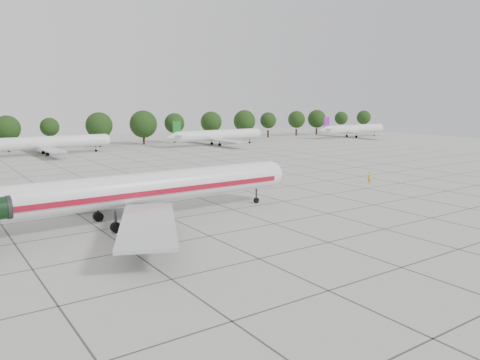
{
  "coord_description": "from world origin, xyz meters",
  "views": [
    {
      "loc": [
        -30.32,
        -45.65,
        12.98
      ],
      "look_at": [
        1.1,
        0.0,
        3.5
      ],
      "focal_mm": 35.0,
      "sensor_mm": 36.0,
      "label": 1
    }
  ],
  "objects_px": {
    "ground_crew": "(369,178)",
    "bg_airliner_c": "(48,143)",
    "bg_airliner_d": "(218,135)",
    "main_airliner": "(111,192)",
    "bg_airliner_e": "(353,129)"
  },
  "relations": [
    {
      "from": "ground_crew",
      "to": "bg_airliner_c",
      "type": "bearing_deg",
      "value": -68.8
    },
    {
      "from": "bg_airliner_d",
      "to": "bg_airliner_c",
      "type": "bearing_deg",
      "value": 176.78
    },
    {
      "from": "main_airliner",
      "to": "bg_airliner_e",
      "type": "bearing_deg",
      "value": 30.44
    },
    {
      "from": "ground_crew",
      "to": "bg_airliner_d",
      "type": "relative_size",
      "value": 0.06
    },
    {
      "from": "bg_airliner_c",
      "to": "bg_airliner_d",
      "type": "xyz_separation_m",
      "value": [
        46.34,
        -2.61,
        0.0
      ]
    },
    {
      "from": "main_airliner",
      "to": "bg_airliner_c",
      "type": "bearing_deg",
      "value": 81.71
    },
    {
      "from": "main_airliner",
      "to": "bg_airliner_e",
      "type": "xyz_separation_m",
      "value": [
        110.7,
        66.81,
        -0.72
      ]
    },
    {
      "from": "main_airliner",
      "to": "bg_airliner_c",
      "type": "relative_size",
      "value": 1.55
    },
    {
      "from": "bg_airliner_c",
      "to": "main_airliner",
      "type": "bearing_deg",
      "value": -97.62
    },
    {
      "from": "main_airliner",
      "to": "bg_airliner_d",
      "type": "xyz_separation_m",
      "value": [
        55.92,
        69.02,
        -0.72
      ]
    },
    {
      "from": "ground_crew",
      "to": "bg_airliner_e",
      "type": "distance_m",
      "value": 94.61
    },
    {
      "from": "bg_airliner_c",
      "to": "bg_airliner_e",
      "type": "height_order",
      "value": "same"
    },
    {
      "from": "bg_airliner_c",
      "to": "bg_airliner_d",
      "type": "height_order",
      "value": "same"
    },
    {
      "from": "bg_airliner_d",
      "to": "ground_crew",
      "type": "bearing_deg",
      "value": -101.58
    },
    {
      "from": "bg_airliner_c",
      "to": "ground_crew",
      "type": "bearing_deg",
      "value": -65.06
    }
  ]
}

